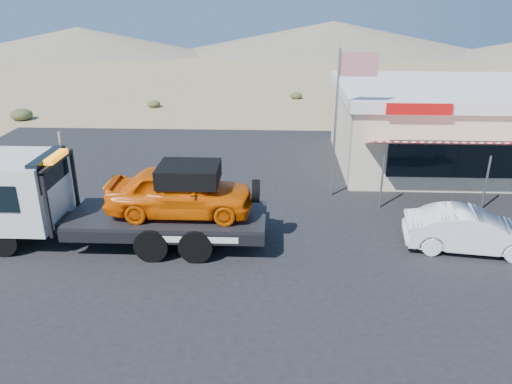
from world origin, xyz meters
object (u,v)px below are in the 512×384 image
tow_truck (116,197)px  jerky_store (444,125)px  flagpole (342,107)px  white_sedan (471,231)px

tow_truck → jerky_store: 16.20m
jerky_store → flagpole: bearing=-141.2°
tow_truck → white_sedan: bearing=-0.3°
tow_truck → jerky_store: jerky_store is taller
white_sedan → jerky_store: bearing=-2.9°
tow_truck → flagpole: 9.34m
tow_truck → jerky_store: (13.45, 9.03, 0.31)m
tow_truck → white_sedan: (11.74, -0.06, -0.96)m
white_sedan → flagpole: flagpole is taller
tow_truck → flagpole: flagpole is taller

